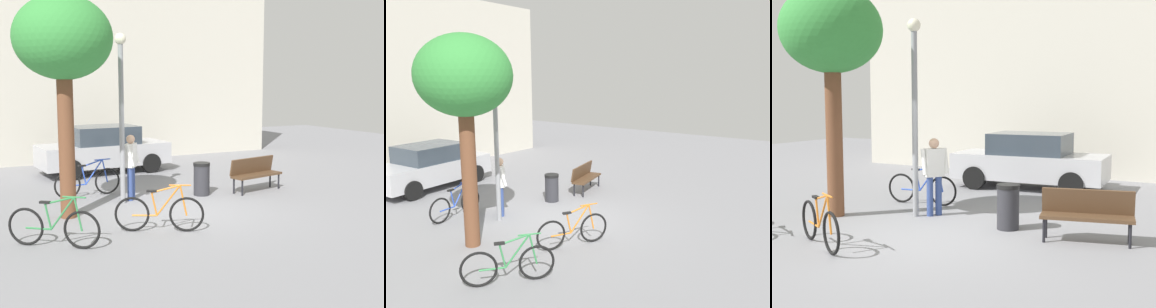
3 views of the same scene
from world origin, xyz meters
The scene contains 10 objects.
ground_plane centered at (0.00, 0.00, 0.00)m, with size 36.00×36.00×0.00m, color gray.
lamppost centered at (-1.07, 1.39, 2.50)m, with size 0.28×0.28×4.15m.
person_by_lamppost centered at (-0.76, 1.64, 0.97)m, with size 0.53×0.61×1.67m.
park_bench centered at (2.67, 1.16, 0.55)m, with size 1.67×0.82×0.92m.
plaza_tree centered at (-2.61, 0.62, 3.83)m, with size 2.12×2.12×4.83m.
bicycle_orange centered at (-1.22, -1.30, 0.38)m, with size 1.63×0.87×0.97m.
bicycle_blue centered at (-1.64, 2.51, 0.38)m, with size 1.81×0.22×0.97m.
bicycle_green centered at (-3.34, -1.36, 0.38)m, with size 1.46×1.15×0.97m.
parked_car_silver centered at (-0.20, 5.85, 0.77)m, with size 4.31×2.05×1.55m.
trash_bin centered at (1.10, 1.32, 0.44)m, with size 0.45×0.45×0.87m.
Camera 2 is at (-8.27, -6.68, 3.93)m, focal length 37.66 mm.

